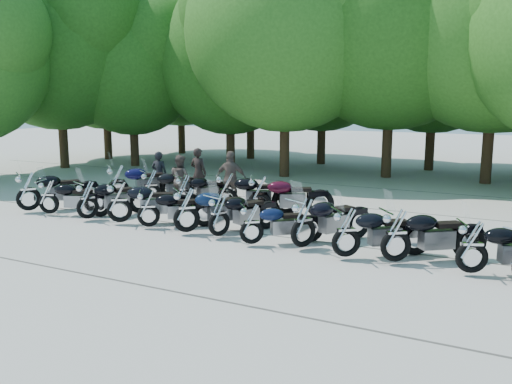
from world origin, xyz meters
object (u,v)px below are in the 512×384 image
at_px(motorcycle_5, 187,209).
at_px(motorcycle_14, 118,181).
at_px(motorcycle_11, 473,245).
at_px(motorcycle_6, 219,214).
at_px(motorcycle_0, 28,190).
at_px(motorcycle_4, 148,207).
at_px(motorcycle_3, 119,201).
at_px(rider_1, 180,179).
at_px(rider_2, 231,179).
at_px(motorcycle_2, 87,199).
at_px(motorcycle_8, 303,221).
at_px(rider_3, 198,173).
at_px(motorcycle_17, 227,191).
at_px(rider_0, 159,174).
at_px(motorcycle_15, 151,186).
at_px(motorcycle_7, 252,223).
at_px(motorcycle_9, 346,231).
at_px(motorcycle_10, 396,234).
at_px(motorcycle_18, 260,194).
at_px(motorcycle_16, 184,190).
at_px(motorcycle_1, 49,195).

relative_size(motorcycle_5, motorcycle_14, 0.96).
bearing_deg(motorcycle_11, motorcycle_6, 63.80).
height_order(motorcycle_0, motorcycle_4, motorcycle_0).
bearing_deg(motorcycle_3, motorcycle_11, -124.73).
bearing_deg(motorcycle_14, rider_1, -118.36).
relative_size(rider_1, rider_2, 0.90).
distance_m(motorcycle_0, motorcycle_2, 2.41).
distance_m(motorcycle_2, motorcycle_8, 6.64).
xyz_separation_m(motorcycle_5, rider_3, (-2.68, 4.66, 0.19)).
relative_size(motorcycle_8, motorcycle_17, 0.97).
height_order(motorcycle_11, motorcycle_14, motorcycle_14).
relative_size(motorcycle_3, rider_0, 1.47).
distance_m(motorcycle_3, motorcycle_15, 2.70).
bearing_deg(motorcycle_7, motorcycle_9, -130.78).
bearing_deg(motorcycle_10, motorcycle_6, 50.01).
height_order(motorcycle_4, rider_0, rider_0).
bearing_deg(motorcycle_18, motorcycle_0, 85.13).
bearing_deg(motorcycle_18, motorcycle_6, 157.24).
distance_m(motorcycle_4, rider_2, 3.70).
height_order(motorcycle_10, motorcycle_11, motorcycle_10).
relative_size(motorcycle_8, motorcycle_11, 1.08).
height_order(motorcycle_11, rider_1, rider_1).
height_order(motorcycle_2, rider_1, rider_1).
bearing_deg(motorcycle_10, motorcycle_17, 25.99).
bearing_deg(motorcycle_6, motorcycle_15, -8.89).
height_order(motorcycle_8, motorcycle_9, motorcycle_8).
bearing_deg(motorcycle_4, motorcycle_15, -0.30).
height_order(motorcycle_10, rider_1, rider_1).
height_order(rider_1, rider_3, rider_3).
height_order(motorcycle_16, rider_1, rider_1).
distance_m(motorcycle_6, motorcycle_8, 2.27).
relative_size(motorcycle_8, motorcycle_10, 1.02).
height_order(motorcycle_1, rider_3, rider_3).
xyz_separation_m(motorcycle_9, motorcycle_10, (1.04, 0.14, 0.03)).
relative_size(motorcycle_16, rider_3, 1.23).
distance_m(motorcycle_5, motorcycle_10, 5.37).
bearing_deg(rider_2, motorcycle_2, 44.08).
bearing_deg(motorcycle_17, rider_3, 28.03).
height_order(motorcycle_18, rider_0, rider_0).
xyz_separation_m(motorcycle_6, motorcycle_8, (2.27, 0.00, 0.05)).
bearing_deg(motorcycle_0, motorcycle_3, -146.02).
distance_m(motorcycle_2, motorcycle_9, 7.77).
bearing_deg(rider_3, motorcycle_15, 78.59).
height_order(motorcycle_2, rider_0, rider_0).
distance_m(motorcycle_8, motorcycle_10, 2.17).
height_order(motorcycle_1, motorcycle_18, motorcycle_18).
distance_m(motorcycle_2, motorcycle_3, 1.14).
xyz_separation_m(motorcycle_14, rider_2, (3.71, 1.17, 0.19)).
xyz_separation_m(motorcycle_4, rider_2, (0.47, 3.66, 0.31)).
distance_m(motorcycle_7, motorcycle_14, 7.08).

